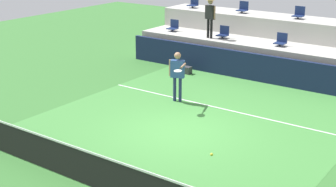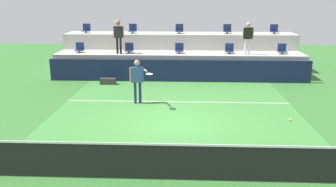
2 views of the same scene
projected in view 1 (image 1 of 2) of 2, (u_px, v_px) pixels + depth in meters
ground_plane at (179, 131)px, 14.67m from camera, size 40.00×40.00×0.00m
court_inner_paint at (197, 121)px, 15.44m from camera, size 9.00×10.00×0.01m
court_service_line at (220, 108)px, 16.52m from camera, size 9.00×0.06×0.00m
tennis_net at (83, 165)px, 11.43m from camera, size 10.48×0.08×1.07m
sponsor_backboard at (266, 69)px, 19.13m from camera, size 13.00×0.16×1.10m
seating_tier_lower at (280, 60)px, 20.11m from camera, size 13.00×1.80×1.25m
seating_tier_upper at (298, 43)px, 21.36m from camera, size 13.00×1.80×2.10m
stadium_chair_lower_far_left at (173, 26)px, 22.72m from camera, size 0.44×0.40×0.52m
stadium_chair_lower_left at (223, 33)px, 21.26m from camera, size 0.44×0.40×0.52m
stadium_chair_lower_center at (281, 41)px, 19.79m from camera, size 0.44×0.40×0.52m
stadium_chair_upper_far_left at (193, 3)px, 23.88m from camera, size 0.44×0.40×0.52m
stadium_chair_upper_left at (243, 8)px, 22.40m from camera, size 0.44×0.40×0.52m
stadium_chair_upper_center at (299, 14)px, 20.93m from camera, size 0.44×0.40×0.52m
tennis_player at (177, 72)px, 16.84m from camera, size 1.03×1.14×1.76m
spectator_with_hat at (210, 13)px, 20.95m from camera, size 0.59×0.48×1.73m
tennis_ball at (212, 154)px, 10.31m from camera, size 0.07×0.07×0.07m
equipment_bag at (183, 69)px, 20.58m from camera, size 0.76×0.28×0.30m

